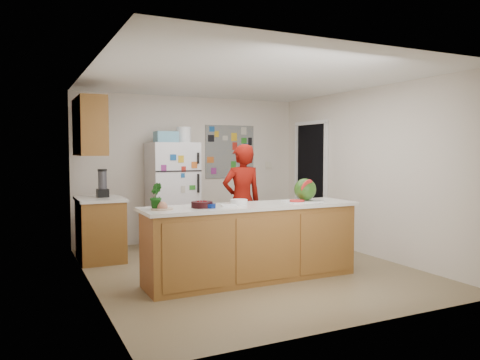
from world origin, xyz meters
name	(u,v)px	position (x,y,z in m)	size (l,w,h in m)	color
floor	(248,269)	(0.00, 0.00, -0.01)	(4.00, 4.50, 0.02)	brown
wall_back	(190,169)	(0.00, 2.26, 1.25)	(4.00, 0.02, 2.50)	beige
wall_left	(89,179)	(-2.01, 0.00, 1.25)	(0.02, 4.50, 2.50)	beige
wall_right	(368,172)	(2.01, 0.00, 1.25)	(0.02, 4.50, 2.50)	beige
ceiling	(248,78)	(0.00, 0.00, 2.51)	(4.00, 4.50, 0.02)	white
doorway	(311,182)	(1.99, 1.45, 1.02)	(0.03, 0.85, 2.04)	black
peninsula_base	(252,244)	(-0.20, -0.50, 0.44)	(2.60, 0.62, 0.88)	brown
peninsula_top	(252,206)	(-0.20, -0.50, 0.90)	(2.68, 0.70, 0.04)	silver
side_counter_base	(100,230)	(-1.69, 1.35, 0.43)	(0.60, 0.80, 0.86)	brown
side_counter_top	(100,199)	(-1.69, 1.35, 0.88)	(0.64, 0.84, 0.04)	silver
upper_cabinets	(89,127)	(-1.82, 1.30, 1.90)	(0.35, 1.00, 0.80)	brown
refrigerator	(172,195)	(-0.45, 1.88, 0.85)	(0.75, 0.70, 1.70)	silver
fridge_top_bin	(166,137)	(-0.55, 1.88, 1.79)	(0.35, 0.28, 0.18)	#5999B2
photo_collage	(230,152)	(0.75, 2.24, 1.55)	(0.95, 0.01, 0.95)	slate
person	(242,201)	(0.23, 0.66, 0.83)	(0.61, 0.40, 1.66)	maroon
blender_appliance	(103,184)	(-1.64, 1.40, 1.09)	(0.12, 0.12, 0.38)	black
cutting_board	(302,201)	(0.51, -0.50, 0.93)	(0.43, 0.33, 0.01)	white
watermelon	(305,190)	(0.57, -0.48, 1.07)	(0.28, 0.28, 0.28)	#36631D
watermelon_slice	(297,201)	(0.40, -0.55, 0.94)	(0.18, 0.18, 0.02)	#D34034
cherry_bowl	(202,205)	(-0.85, -0.53, 0.96)	(0.24, 0.24, 0.07)	black
white_bowl	(239,202)	(-0.33, -0.41, 0.95)	(0.20, 0.20, 0.06)	silver
cobalt_bowl	(211,206)	(-0.78, -0.61, 0.95)	(0.12, 0.12, 0.05)	#051859
plate	(162,209)	(-1.31, -0.50, 0.93)	(0.25, 0.25, 0.02)	beige
paper_towel	(229,206)	(-0.53, -0.55, 0.93)	(0.17, 0.15, 0.02)	silver
keys	(318,201)	(0.68, -0.61, 0.93)	(0.10, 0.04, 0.01)	slate
potted_plant	(155,196)	(-1.37, -0.45, 1.07)	(0.16, 0.13, 0.29)	#143F0E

